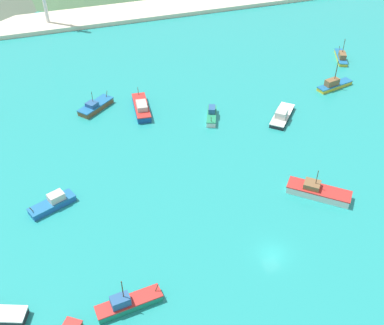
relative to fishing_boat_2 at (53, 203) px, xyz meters
The scene contains 11 objects.
ground 31.19m from the fishing_boat_2, 16.78° to the left, with size 260.00×280.00×0.50m.
fishing_boat_2 is the anchor object (origin of this frame).
fishing_boat_3 49.67m from the fishing_boat_2, 13.55° to the left, with size 8.67×9.09×2.48m.
fishing_boat_6 30.48m from the fishing_boat_2, 67.21° to the left, with size 8.52×7.59×4.59m.
fishing_boat_7 38.06m from the fishing_boat_2, 25.65° to the left, with size 4.42×7.02×2.54m.
fishing_boat_8 24.08m from the fishing_boat_2, 72.12° to the right, with size 9.13×3.09×5.70m.
fishing_boat_10 82.00m from the fishing_boat_2, 22.64° to the left, with size 5.68×9.04×5.67m.
fishing_boat_11 31.95m from the fishing_boat_2, 48.81° to the left, with size 4.03×10.59×3.08m.
fishing_boat_13 44.46m from the fishing_boat_2, 15.32° to the right, with size 10.08×9.41×5.22m.
fishing_boat_14 68.60m from the fishing_boat_2, 16.45° to the left, with size 9.54×4.07×6.84m.
beach_strip 85.36m from the fishing_boat_2, 69.53° to the left, with size 247.00×14.67×1.20m, color beige.
Camera 1 is at (-26.23, -39.30, 53.83)m, focal length 43.50 mm.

